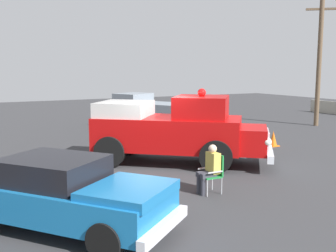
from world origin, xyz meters
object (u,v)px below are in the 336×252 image
Objects in this scene: spectator_standing at (146,122)px; utility_pole at (319,61)px; parked_pickup at (146,111)px; vintage_fire_truck at (175,129)px; lawn_chair_near_truck at (214,171)px; spectator_seated at (210,167)px; traffic_cone at (273,139)px; classic_hot_rod at (68,194)px.

utility_pole reaches higher than spectator_standing.
parked_pickup is 4.29m from spectator_standing.
vintage_fire_truck is 3.50m from lawn_chair_near_truck.
lawn_chair_near_truck is 0.17m from spectator_seated.
spectator_standing is (7.14, -1.38, 0.37)m from lawn_chair_near_truck.
traffic_cone is at bearing -55.10° from lawn_chair_near_truck.
lawn_chair_near_truck is 0.79× the size of spectator_seated.
vintage_fire_truck is 9.36× the size of traffic_cone.
classic_hot_rod is 10.92m from traffic_cone.
lawn_chair_near_truck is 0.14× the size of utility_pole.
vintage_fire_truck is 5.28m from traffic_cone.
spectator_seated is at bearing 124.29° from traffic_cone.
parked_pickup is 10.14m from utility_pole.
lawn_chair_near_truck reaches higher than traffic_cone.
vintage_fire_truck is 1.30× the size of classic_hot_rod.
vintage_fire_truck is 1.17× the size of parked_pickup.
vintage_fire_truck is 8.06m from parked_pickup.
parked_pickup is at bearing -31.67° from classic_hot_rod.
parked_pickup is 8.03× the size of traffic_cone.
parked_pickup is 7.47m from traffic_cone.
spectator_standing reaches higher than traffic_cone.
vintage_fire_truck is 3.83m from spectator_standing.
parked_pickup reaches higher than spectator_standing.
utility_pole is (-3.45, -9.15, 2.70)m from parked_pickup.
traffic_cone is at bearing -159.06° from parked_pickup.
spectator_seated reaches higher than traffic_cone.
spectator_seated is 0.18× the size of utility_pole.
classic_hot_rod is at bearing 98.77° from lawn_chair_near_truck.
spectator_seated is 0.77× the size of spectator_standing.
parked_pickup is 5.00× the size of lawn_chair_near_truck.
lawn_chair_near_truck is (-3.37, 0.70, -0.61)m from vintage_fire_truck.
traffic_cone is at bearing -55.71° from spectator_seated.
lawn_chair_near_truck is 1.61× the size of traffic_cone.
vintage_fire_truck reaches higher than lawn_chair_near_truck.
spectator_standing is at bearing 92.34° from utility_pole.
utility_pole is 11.18× the size of traffic_cone.
utility_pole is (4.21, -11.64, 2.49)m from vintage_fire_truck.
classic_hot_rod is 18.51m from utility_pole.
spectator_seated is at bearing -80.90° from classic_hot_rod.
utility_pole is (0.45, -10.96, 2.73)m from spectator_standing.
parked_pickup reaches higher than spectator_seated.
utility_pole is (7.58, -12.48, 2.99)m from spectator_seated.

